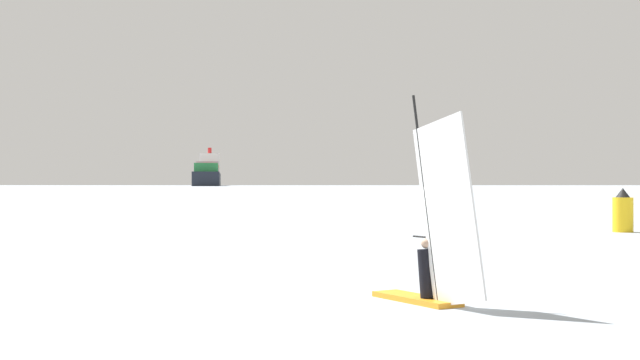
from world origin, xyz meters
TOP-DOWN VIEW (x-y plane):
  - ground_plane at (0.00, 0.00)m, footprint 4000.00×4000.00m
  - windsurfer at (0.05, -1.39)m, footprint 2.12×3.11m
  - cargo_ship at (-118.66, 799.47)m, footprint 48.71×217.14m
  - channel_buoy at (13.34, 25.47)m, footprint 1.06×1.06m

SIDE VIEW (x-z plane):
  - ground_plane at x=0.00m, z-range 0.00..0.00m
  - channel_buoy at x=13.34m, z-range -0.11..2.21m
  - windsurfer at x=0.05m, z-range -1.10..3.44m
  - cargo_ship at x=-118.66m, z-range -10.69..29.36m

